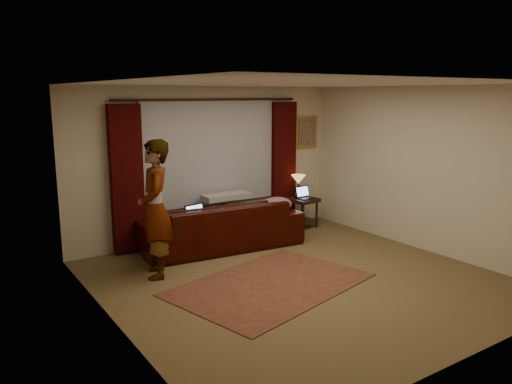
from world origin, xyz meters
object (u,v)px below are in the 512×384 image
at_px(end_table, 303,213).
at_px(laptop_table, 306,193).
at_px(sofa, 221,216).
at_px(tiffany_lamp, 298,186).
at_px(person, 155,209).
at_px(laptop_sofa, 200,214).

relative_size(end_table, laptop_table, 1.64).
relative_size(sofa, tiffany_lamp, 6.05).
bearing_deg(sofa, tiffany_lamp, -164.48).
xyz_separation_m(tiffany_lamp, laptop_table, (0.07, -0.15, -0.10)).
xyz_separation_m(sofa, person, (-1.37, -0.64, 0.42)).
bearing_deg(end_table, sofa, -172.63).
bearing_deg(person, sofa, 134.08).
bearing_deg(sofa, person, 30.27).
bearing_deg(sofa, laptop_sofa, 21.75).
relative_size(tiffany_lamp, person, 0.23).
height_order(tiffany_lamp, laptop_table, tiffany_lamp).
distance_m(laptop_table, person, 3.42).
relative_size(laptop_table, person, 0.18).
bearing_deg(person, tiffany_lamp, 125.88).
distance_m(sofa, end_table, 1.94).
xyz_separation_m(sofa, laptop_table, (1.93, 0.18, 0.14)).
xyz_separation_m(end_table, person, (-3.27, -0.88, 0.66)).
height_order(sofa, tiffany_lamp, sofa).
relative_size(laptop_sofa, end_table, 0.68).
bearing_deg(person, laptop_table, 123.12).
bearing_deg(sofa, end_table, -167.29).
relative_size(sofa, laptop_table, 7.70).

